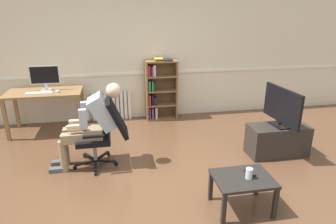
{
  "coord_description": "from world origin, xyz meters",
  "views": [
    {
      "loc": [
        -0.58,
        -3.16,
        2.16
      ],
      "look_at": [
        0.15,
        0.85,
        0.7
      ],
      "focal_mm": 31.59,
      "sensor_mm": 36.0,
      "label": 1
    }
  ],
  "objects_px": {
    "computer_desk": "(45,97)",
    "computer_mouse": "(57,92)",
    "person_seated": "(91,123)",
    "tv_screen": "(282,107)",
    "tv_stand": "(277,140)",
    "drinking_glass": "(249,173)",
    "office_chair": "(104,130)",
    "spare_remote": "(250,173)",
    "keyboard": "(39,93)",
    "bookshelf": "(159,90)",
    "coffee_table": "(243,182)",
    "radiator": "(112,106)",
    "imac_monitor": "(45,76)"
  },
  "relations": [
    {
      "from": "computer_desk",
      "to": "computer_mouse",
      "type": "xyz_separation_m",
      "value": [
        0.25,
        -0.12,
        0.12
      ]
    },
    {
      "from": "person_seated",
      "to": "tv_screen",
      "type": "distance_m",
      "value": 2.76
    },
    {
      "from": "computer_desk",
      "to": "person_seated",
      "type": "relative_size",
      "value": 1.07
    },
    {
      "from": "tv_stand",
      "to": "drinking_glass",
      "type": "xyz_separation_m",
      "value": [
        -1.02,
        -1.16,
        0.23
      ]
    },
    {
      "from": "computer_desk",
      "to": "office_chair",
      "type": "xyz_separation_m",
      "value": [
        1.05,
        -1.41,
        -0.13
      ]
    },
    {
      "from": "tv_screen",
      "to": "spare_remote",
      "type": "height_order",
      "value": "tv_screen"
    },
    {
      "from": "keyboard",
      "to": "person_seated",
      "type": "distance_m",
      "value": 1.58
    },
    {
      "from": "person_seated",
      "to": "tv_screen",
      "type": "height_order",
      "value": "person_seated"
    },
    {
      "from": "bookshelf",
      "to": "coffee_table",
      "type": "xyz_separation_m",
      "value": [
        0.47,
        -3.0,
        -0.26
      ]
    },
    {
      "from": "drinking_glass",
      "to": "tv_stand",
      "type": "bearing_deg",
      "value": 48.65
    },
    {
      "from": "computer_mouse",
      "to": "radiator",
      "type": "height_order",
      "value": "computer_mouse"
    },
    {
      "from": "keyboard",
      "to": "bookshelf",
      "type": "relative_size",
      "value": 0.35
    },
    {
      "from": "computer_desk",
      "to": "office_chair",
      "type": "distance_m",
      "value": 1.76
    },
    {
      "from": "computer_mouse",
      "to": "tv_screen",
      "type": "height_order",
      "value": "tv_screen"
    },
    {
      "from": "computer_desk",
      "to": "tv_screen",
      "type": "bearing_deg",
      "value": -23.49
    },
    {
      "from": "drinking_glass",
      "to": "imac_monitor",
      "type": "bearing_deg",
      "value": 132.45
    },
    {
      "from": "imac_monitor",
      "to": "radiator",
      "type": "distance_m",
      "value": 1.36
    },
    {
      "from": "radiator",
      "to": "coffee_table",
      "type": "relative_size",
      "value": 1.19
    },
    {
      "from": "imac_monitor",
      "to": "tv_screen",
      "type": "height_order",
      "value": "imac_monitor"
    },
    {
      "from": "keyboard",
      "to": "radiator",
      "type": "xyz_separation_m",
      "value": [
        1.19,
        0.53,
        -0.47
      ]
    },
    {
      "from": "office_chair",
      "to": "bookshelf",
      "type": "bearing_deg",
      "value": 147.76
    },
    {
      "from": "computer_desk",
      "to": "drinking_glass",
      "type": "relative_size",
      "value": 10.8
    },
    {
      "from": "computer_desk",
      "to": "computer_mouse",
      "type": "relative_size",
      "value": 12.83
    },
    {
      "from": "spare_remote",
      "to": "coffee_table",
      "type": "bearing_deg",
      "value": -176.14
    },
    {
      "from": "tv_stand",
      "to": "tv_screen",
      "type": "relative_size",
      "value": 1.08
    },
    {
      "from": "computer_desk",
      "to": "radiator",
      "type": "bearing_deg",
      "value": 18.78
    },
    {
      "from": "drinking_glass",
      "to": "spare_remote",
      "type": "height_order",
      "value": "drinking_glass"
    },
    {
      "from": "coffee_table",
      "to": "tv_stand",
      "type": "bearing_deg",
      "value": 46.59
    },
    {
      "from": "keyboard",
      "to": "office_chair",
      "type": "bearing_deg",
      "value": -49.03
    },
    {
      "from": "office_chair",
      "to": "tv_stand",
      "type": "relative_size",
      "value": 1.09
    },
    {
      "from": "imac_monitor",
      "to": "drinking_glass",
      "type": "bearing_deg",
      "value": -47.55
    },
    {
      "from": "person_seated",
      "to": "computer_desk",
      "type": "bearing_deg",
      "value": -148.75
    },
    {
      "from": "bookshelf",
      "to": "person_seated",
      "type": "height_order",
      "value": "bookshelf"
    },
    {
      "from": "radiator",
      "to": "tv_screen",
      "type": "height_order",
      "value": "tv_screen"
    },
    {
      "from": "computer_desk",
      "to": "imac_monitor",
      "type": "bearing_deg",
      "value": 67.11
    },
    {
      "from": "computer_mouse",
      "to": "imac_monitor",
      "type": "bearing_deg",
      "value": 137.2
    },
    {
      "from": "keyboard",
      "to": "computer_mouse",
      "type": "relative_size",
      "value": 4.36
    },
    {
      "from": "computer_mouse",
      "to": "computer_desk",
      "type": "bearing_deg",
      "value": 153.96
    },
    {
      "from": "keyboard",
      "to": "radiator",
      "type": "height_order",
      "value": "keyboard"
    },
    {
      "from": "computer_desk",
      "to": "person_seated",
      "type": "height_order",
      "value": "person_seated"
    },
    {
      "from": "imac_monitor",
      "to": "keyboard",
      "type": "bearing_deg",
      "value": -110.12
    },
    {
      "from": "tv_stand",
      "to": "spare_remote",
      "type": "relative_size",
      "value": 5.96
    },
    {
      "from": "keyboard",
      "to": "tv_stand",
      "type": "xyz_separation_m",
      "value": [
        3.68,
        -1.44,
        -0.53
      ]
    },
    {
      "from": "keyboard",
      "to": "drinking_glass",
      "type": "distance_m",
      "value": 3.73
    },
    {
      "from": "office_chair",
      "to": "tv_stand",
      "type": "xyz_separation_m",
      "value": [
        2.58,
        -0.17,
        -0.29
      ]
    },
    {
      "from": "computer_mouse",
      "to": "office_chair",
      "type": "height_order",
      "value": "office_chair"
    },
    {
      "from": "bookshelf",
      "to": "office_chair",
      "type": "bearing_deg",
      "value": -121.44
    },
    {
      "from": "computer_mouse",
      "to": "bookshelf",
      "type": "distance_m",
      "value": 1.9
    },
    {
      "from": "bookshelf",
      "to": "tv_screen",
      "type": "bearing_deg",
      "value": -50.47
    },
    {
      "from": "tv_screen",
      "to": "bookshelf",
      "type": "bearing_deg",
      "value": 34.51
    }
  ]
}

